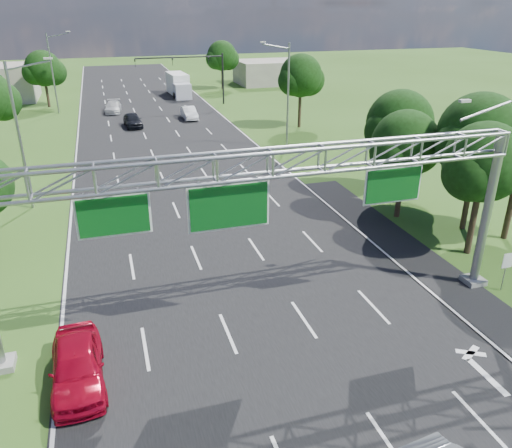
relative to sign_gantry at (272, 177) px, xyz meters
name	(u,v)px	position (x,y,z in m)	size (l,w,h in m)	color
ground	(192,191)	(-0.33, 18.00, -6.89)	(220.00, 220.00, 0.00)	#325519
road	(192,191)	(-0.33, 18.00, -6.89)	(18.00, 180.00, 0.02)	black
road_flare	(428,268)	(9.87, 2.00, -6.89)	(3.00, 30.00, 0.02)	black
sign_gantry	(272,177)	(0.00, 0.00, 0.00)	(23.50, 1.00, 9.56)	gray
regulatory_sign	(507,264)	(12.07, -1.02, -5.38)	(0.60, 0.08, 2.10)	gray
traffic_signal	(198,68)	(7.15, 53.00, -1.72)	(12.21, 0.24, 7.00)	black
streetlight_l_near	(21,130)	(-11.63, 18.00, -1.31)	(2.97, 0.22, 10.16)	gray
streetlight_l_far	(54,69)	(-11.63, 53.00, -1.31)	(2.97, 0.22, 10.16)	gray
streetlight_r_mid	(286,91)	(10.97, 28.00, -1.31)	(2.97, 0.22, 10.16)	gray
tree_cluster_right	(454,144)	(14.47, 7.19, -1.58)	(9.91, 14.60, 8.68)	#2D2116
tree_verge_lc	(44,70)	(-13.25, 58.04, -1.92)	(5.76, 4.80, 7.62)	#2D2116
tree_verge_rd	(301,78)	(15.75, 36.04, -1.26)	(5.76, 4.80, 8.28)	#2D2116
tree_verge_re	(222,57)	(13.75, 66.04, -1.70)	(5.76, 4.80, 7.84)	#2D2116
building_right	(271,72)	(23.67, 70.00, -4.89)	(12.00, 9.00, 4.00)	gray
red_coupe	(77,365)	(-8.33, -1.83, -6.07)	(1.94, 4.83, 1.65)	#AA071F
car_queue_a	(113,107)	(-4.83, 51.42, -6.18)	(1.99, 4.89, 1.42)	silver
car_queue_c	(133,120)	(-2.99, 41.90, -6.11)	(1.85, 4.60, 1.57)	black
car_queue_d	(189,113)	(4.12, 44.32, -6.15)	(1.57, 4.51, 1.49)	white
box_truck	(179,85)	(5.63, 62.02, -5.31)	(2.92, 8.86, 3.30)	white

